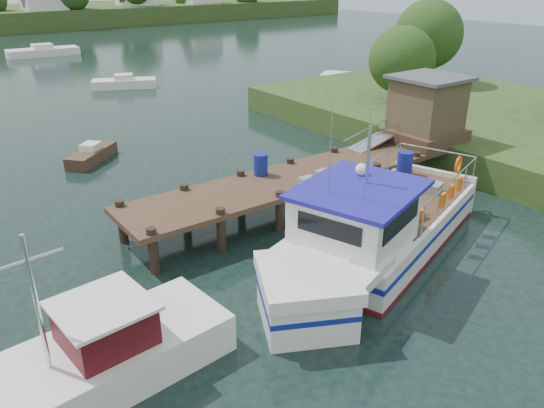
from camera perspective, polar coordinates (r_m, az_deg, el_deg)
ground_plane at (r=20.95m, az=-0.21°, el=-1.23°), size 160.00×160.00×0.00m
near_shore at (r=32.31m, az=26.01°, el=9.34°), size 16.00×30.00×7.76m
dock at (r=24.31m, az=12.40°, el=7.49°), size 16.60×3.00×4.78m
lobster_boat at (r=17.66m, az=10.78°, el=-3.03°), size 11.69×6.52×5.73m
work_boat at (r=13.29m, az=-20.69°, el=-16.36°), size 8.14×3.11×4.26m
moored_rowboat at (r=28.29m, az=-18.82°, el=5.06°), size 3.17×2.95×0.94m
moored_far at (r=65.93m, az=-23.42°, el=14.83°), size 7.60×3.03×1.27m
moored_b at (r=45.59m, az=-15.61°, el=12.44°), size 5.26×3.62×1.11m
moored_c at (r=44.65m, az=6.53°, el=12.92°), size 7.23×5.97×1.12m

